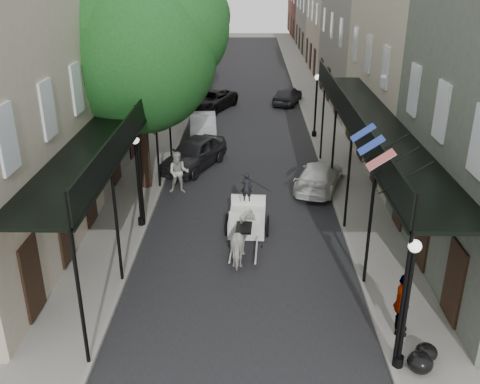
{
  "coord_description": "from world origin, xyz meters",
  "views": [
    {
      "loc": [
        0.2,
        -13.08,
        9.8
      ],
      "look_at": [
        -0.16,
        5.94,
        1.6
      ],
      "focal_mm": 40.0,
      "sensor_mm": 36.0,
      "label": 1
    }
  ],
  "objects_px": {
    "lamppost_right_far": "(316,105)",
    "pedestrian_walking": "(179,173)",
    "car_left_mid": "(203,126)",
    "car_right_near": "(319,176)",
    "tree_far": "(184,26)",
    "lamppost_left": "(138,180)",
    "car_right_far": "(288,95)",
    "car_left_far": "(211,100)",
    "tree_near": "(147,47)",
    "pedestrian_sidewalk_right": "(402,304)",
    "horse": "(244,240)",
    "lamppost_right_near": "(406,304)",
    "carriage": "(248,203)",
    "car_left_near": "(194,153)",
    "pedestrian_sidewalk_left": "(144,130)"
  },
  "relations": [
    {
      "from": "car_left_mid",
      "to": "car_left_far",
      "type": "distance_m",
      "value": 6.7
    },
    {
      "from": "car_right_far",
      "to": "car_left_near",
      "type": "bearing_deg",
      "value": 84.82
    },
    {
      "from": "tree_far",
      "to": "horse",
      "type": "xyz_separation_m",
      "value": [
        4.26,
        -20.66,
        -5.02
      ]
    },
    {
      "from": "lamppost_right_far",
      "to": "pedestrian_walking",
      "type": "distance_m",
      "value": 11.1
    },
    {
      "from": "pedestrian_sidewalk_right",
      "to": "car_left_mid",
      "type": "bearing_deg",
      "value": 37.67
    },
    {
      "from": "car_right_far",
      "to": "car_left_mid",
      "type": "bearing_deg",
      "value": 74.05
    },
    {
      "from": "lamppost_right_near",
      "to": "pedestrian_sidewalk_right",
      "type": "xyz_separation_m",
      "value": [
        0.37,
        1.37,
        -0.98
      ]
    },
    {
      "from": "car_left_near",
      "to": "car_left_far",
      "type": "distance_m",
      "value": 11.81
    },
    {
      "from": "carriage",
      "to": "lamppost_right_near",
      "type": "bearing_deg",
      "value": -60.97
    },
    {
      "from": "pedestrian_walking",
      "to": "car_left_far",
      "type": "distance_m",
      "value": 15.05
    },
    {
      "from": "tree_far",
      "to": "lamppost_right_far",
      "type": "relative_size",
      "value": 2.32
    },
    {
      "from": "tree_far",
      "to": "carriage",
      "type": "distance_m",
      "value": 19.25
    },
    {
      "from": "lamppost_right_near",
      "to": "car_right_near",
      "type": "xyz_separation_m",
      "value": [
        -0.65,
        12.15,
        -1.43
      ]
    },
    {
      "from": "lamppost_right_far",
      "to": "pedestrian_walking",
      "type": "xyz_separation_m",
      "value": [
        -7.13,
        -8.44,
        -1.07
      ]
    },
    {
      "from": "car_right_near",
      "to": "car_right_far",
      "type": "xyz_separation_m",
      "value": [
        -0.43,
        16.33,
        0.06
      ]
    },
    {
      "from": "car_left_mid",
      "to": "car_right_near",
      "type": "relative_size",
      "value": 1.02
    },
    {
      "from": "lamppost_right_near",
      "to": "car_right_far",
      "type": "xyz_separation_m",
      "value": [
        -1.08,
        28.49,
        -1.37
      ]
    },
    {
      "from": "tree_far",
      "to": "car_right_near",
      "type": "distance_m",
      "value": 16.83
    },
    {
      "from": "tree_near",
      "to": "horse",
      "type": "bearing_deg",
      "value": -57.67
    },
    {
      "from": "horse",
      "to": "tree_far",
      "type": "bearing_deg",
      "value": -75.46
    },
    {
      "from": "car_right_far",
      "to": "tree_near",
      "type": "bearing_deg",
      "value": 83.41
    },
    {
      "from": "tree_far",
      "to": "lamppost_left",
      "type": "relative_size",
      "value": 2.32
    },
    {
      "from": "car_left_mid",
      "to": "lamppost_left",
      "type": "bearing_deg",
      "value": -102.54
    },
    {
      "from": "lamppost_right_near",
      "to": "car_left_mid",
      "type": "distance_m",
      "value": 21.05
    },
    {
      "from": "car_left_mid",
      "to": "tree_near",
      "type": "bearing_deg",
      "value": -107.04
    },
    {
      "from": "car_left_far",
      "to": "horse",
      "type": "bearing_deg",
      "value": -59.5
    },
    {
      "from": "tree_near",
      "to": "tree_far",
      "type": "xyz_separation_m",
      "value": [
        -0.05,
        14.0,
        -0.65
      ]
    },
    {
      "from": "tree_near",
      "to": "lamppost_right_far",
      "type": "distance_m",
      "value": 12.24
    },
    {
      "from": "pedestrian_sidewalk_left",
      "to": "lamppost_right_far",
      "type": "bearing_deg",
      "value": -176.71
    },
    {
      "from": "horse",
      "to": "pedestrian_sidewalk_right",
      "type": "xyz_separation_m",
      "value": [
        4.45,
        -4.14,
        0.25
      ]
    },
    {
      "from": "carriage",
      "to": "pedestrian_sidewalk_right",
      "type": "relative_size",
      "value": 1.44
    },
    {
      "from": "lamppost_right_far",
      "to": "car_right_far",
      "type": "xyz_separation_m",
      "value": [
        -1.08,
        8.49,
        -1.37
      ]
    },
    {
      "from": "lamppost_left",
      "to": "pedestrian_walking",
      "type": "bearing_deg",
      "value": 73.22
    },
    {
      "from": "lamppost_left",
      "to": "car_right_far",
      "type": "bearing_deg",
      "value": 70.83
    },
    {
      "from": "tree_near",
      "to": "carriage",
      "type": "xyz_separation_m",
      "value": [
        4.34,
        -4.12,
        -5.43
      ]
    },
    {
      "from": "carriage",
      "to": "car_left_near",
      "type": "distance_m",
      "value": 7.3
    },
    {
      "from": "horse",
      "to": "car_right_near",
      "type": "height_order",
      "value": "horse"
    },
    {
      "from": "tree_far",
      "to": "pedestrian_walking",
      "type": "distance_m",
      "value": 15.45
    },
    {
      "from": "carriage",
      "to": "pedestrian_walking",
      "type": "distance_m",
      "value": 4.73
    },
    {
      "from": "lamppost_right_near",
      "to": "car_right_near",
      "type": "bearing_deg",
      "value": 93.05
    },
    {
      "from": "carriage",
      "to": "car_right_far",
      "type": "xyz_separation_m",
      "value": [
        2.88,
        20.43,
        -0.38
      ]
    },
    {
      "from": "tree_near",
      "to": "car_right_far",
      "type": "distance_m",
      "value": 18.76
    },
    {
      "from": "pedestrian_sidewalk_right",
      "to": "car_right_far",
      "type": "height_order",
      "value": "pedestrian_sidewalk_right"
    },
    {
      "from": "lamppost_right_near",
      "to": "car_left_far",
      "type": "xyz_separation_m",
      "value": [
        -6.7,
        26.61,
        -1.35
      ]
    },
    {
      "from": "tree_far",
      "to": "car_right_near",
      "type": "bearing_deg",
      "value": -61.24
    },
    {
      "from": "lamppost_left",
      "to": "car_right_near",
      "type": "distance_m",
      "value": 8.74
    },
    {
      "from": "car_left_far",
      "to": "car_right_far",
      "type": "relative_size",
      "value": 1.26
    },
    {
      "from": "horse",
      "to": "tree_near",
      "type": "bearing_deg",
      "value": -54.79
    },
    {
      "from": "tree_near",
      "to": "lamppost_right_near",
      "type": "distance_m",
      "value": 15.39
    },
    {
      "from": "car_left_mid",
      "to": "car_right_near",
      "type": "xyz_separation_m",
      "value": [
        6.05,
        -7.75,
        -0.1
      ]
    }
  ]
}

